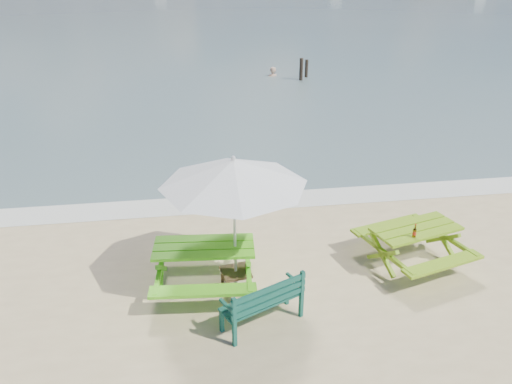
{
  "coord_description": "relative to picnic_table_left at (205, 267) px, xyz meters",
  "views": [
    {
      "loc": [
        -1.46,
        -5.68,
        5.1
      ],
      "look_at": [
        -0.18,
        3.0,
        1.0
      ],
      "focal_mm": 35.0,
      "sensor_mm": 36.0,
      "label": 1
    }
  ],
  "objects": [
    {
      "name": "foam_strip",
      "position": [
        1.28,
        3.13,
        -0.38
      ],
      "size": [
        22.0,
        0.9,
        0.01
      ],
      "primitive_type": "cube",
      "color": "silver",
      "rests_on": "ground"
    },
    {
      "name": "picnic_table_left",
      "position": [
        0.0,
        0.0,
        0.0
      ],
      "size": [
        1.82,
        1.99,
        0.8
      ],
      "color": "#54BB1C",
      "rests_on": "ground"
    },
    {
      "name": "picnic_table_right",
      "position": [
        3.8,
        0.14,
        -0.02
      ],
      "size": [
        2.0,
        2.12,
        0.76
      ],
      "color": "#6E9917",
      "rests_on": "ground"
    },
    {
      "name": "park_bench",
      "position": [
        0.8,
        -1.11,
        -0.14
      ],
      "size": [
        1.36,
        0.93,
        0.8
      ],
      "color": "#10463B",
      "rests_on": "ground"
    },
    {
      "name": "side_table",
      "position": [
        0.51,
        -0.08,
        -0.22
      ],
      "size": [
        0.54,
        0.54,
        0.31
      ],
      "color": "brown",
      "rests_on": "ground"
    },
    {
      "name": "patio_umbrella",
      "position": [
        0.51,
        -0.08,
        1.73
      ],
      "size": [
        2.71,
        2.71,
        2.33
      ],
      "color": "silver",
      "rests_on": "ground"
    },
    {
      "name": "beer_bottle",
      "position": [
        3.6,
        -0.17,
        0.46
      ],
      "size": [
        0.06,
        0.06,
        0.25
      ],
      "color": "brown",
      "rests_on": "picnic_table_right"
    },
    {
      "name": "swimmer",
      "position": [
        4.14,
        16.67,
        -0.79
      ],
      "size": [
        0.72,
        0.61,
        1.68
      ],
      "color": "tan",
      "rests_on": "ground"
    },
    {
      "name": "mooring_pilings",
      "position": [
        5.45,
        15.8,
        -0.02
      ],
      "size": [
        0.56,
        0.76,
        1.2
      ],
      "color": "black",
      "rests_on": "ground"
    }
  ]
}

